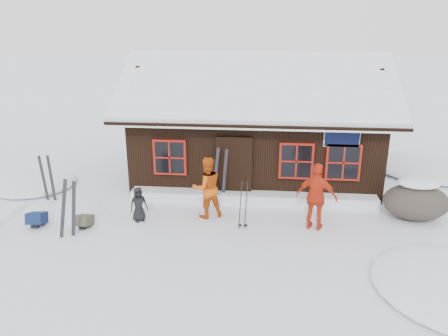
{
  "coord_description": "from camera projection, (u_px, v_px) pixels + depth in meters",
  "views": [
    {
      "loc": [
        1.84,
        -10.3,
        5.42
      ],
      "look_at": [
        0.67,
        1.72,
        1.3
      ],
      "focal_mm": 35.0,
      "sensor_mm": 36.0,
      "label": 1
    }
  ],
  "objects": [
    {
      "name": "ground",
      "position": [
        193.0,
        234.0,
        11.62
      ],
      "size": [
        120.0,
        120.0,
        0.0
      ],
      "primitive_type": "plane",
      "color": "white",
      "rests_on": "ground"
    },
    {
      "name": "mountain_hut",
      "position": [
        256.0,
        132.0,
        15.67
      ],
      "size": [
        8.9,
        6.09,
        4.42
      ],
      "color": "black",
      "rests_on": "ground"
    },
    {
      "name": "snow_drift",
      "position": [
        252.0,
        198.0,
        13.55
      ],
      "size": [
        7.6,
        0.6,
        0.35
      ],
      "primitive_type": "cube",
      "color": "white",
      "rests_on": "ground"
    },
    {
      "name": "snow_mounds",
      "position": [
        257.0,
        208.0,
        13.23
      ],
      "size": [
        20.6,
        13.2,
        0.48
      ],
      "color": "white",
      "rests_on": "ground"
    },
    {
      "name": "skier_orange_left",
      "position": [
        207.0,
        187.0,
        12.38
      ],
      "size": [
        1.08,
        1.0,
        1.8
      ],
      "primitive_type": "imported",
      "rotation": [
        0.0,
        0.0,
        3.6
      ],
      "color": "#C64F0D",
      "rests_on": "ground"
    },
    {
      "name": "skier_orange_right",
      "position": [
        317.0,
        197.0,
        11.63
      ],
      "size": [
        1.18,
        0.76,
        1.86
      ],
      "primitive_type": "imported",
      "rotation": [
        0.0,
        0.0,
        2.84
      ],
      "color": "red",
      "rests_on": "ground"
    },
    {
      "name": "skier_crouched",
      "position": [
        139.0,
        204.0,
        12.24
      ],
      "size": [
        0.58,
        0.53,
        1.0
      ],
      "primitive_type": "imported",
      "rotation": [
        0.0,
        0.0,
        0.55
      ],
      "color": "black",
      "rests_on": "ground"
    },
    {
      "name": "boulder",
      "position": [
        416.0,
        201.0,
        12.39
      ],
      "size": [
        1.83,
        1.37,
        1.08
      ],
      "color": "#443C36",
      "rests_on": "ground"
    },
    {
      "name": "ski_pair_left",
      "position": [
        68.0,
        210.0,
        11.24
      ],
      "size": [
        0.62,
        0.17,
        1.65
      ],
      "rotation": [
        0.0,
        0.0,
        0.04
      ],
      "color": "black",
      "rests_on": "ground"
    },
    {
      "name": "ski_pair_mid",
      "position": [
        48.0,
        179.0,
        13.58
      ],
      "size": [
        0.42,
        0.08,
        1.53
      ],
      "rotation": [
        0.0,
        0.0,
        0.05
      ],
      "color": "black",
      "rests_on": "ground"
    },
    {
      "name": "ski_pair_right",
      "position": [
        220.0,
        176.0,
        13.37
      ],
      "size": [
        0.57,
        0.21,
        1.82
      ],
      "rotation": [
        0.0,
        0.0,
        -0.26
      ],
      "color": "black",
      "rests_on": "ground"
    },
    {
      "name": "ski_poles",
      "position": [
        243.0,
        206.0,
        11.75
      ],
      "size": [
        0.25,
        0.12,
        1.41
      ],
      "color": "black",
      "rests_on": "ground"
    },
    {
      "name": "backpack_blue",
      "position": [
        37.0,
        221.0,
        12.05
      ],
      "size": [
        0.49,
        0.61,
        0.31
      ],
      "primitive_type": "cube",
      "rotation": [
        0.0,
        0.0,
        0.12
      ],
      "color": "#102048",
      "rests_on": "ground"
    },
    {
      "name": "backpack_olive",
      "position": [
        84.0,
        222.0,
        11.97
      ],
      "size": [
        0.41,
        0.53,
        0.27
      ],
      "primitive_type": "cube",
      "rotation": [
        0.0,
        0.0,
        -0.06
      ],
      "color": "#434330",
      "rests_on": "ground"
    }
  ]
}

